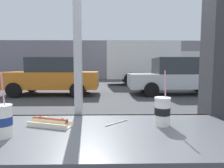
% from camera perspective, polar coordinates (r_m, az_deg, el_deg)
% --- Properties ---
extents(ground_plane, '(60.00, 60.00, 0.00)m').
position_cam_1_polar(ground_plane, '(9.39, -2.46, -2.69)').
color(ground_plane, '#424244').
extents(sidewalk_strip, '(16.00, 2.80, 0.12)m').
position_cam_1_polar(sidewalk_strip, '(3.16, -5.29, -17.90)').
color(sidewalk_strip, '#9E998E').
rests_on(sidewalk_strip, ground).
extents(building_facade_far, '(28.00, 1.20, 4.07)m').
position_cam_1_polar(building_facade_far, '(20.63, -1.74, 7.31)').
color(building_facade_far, gray).
rests_on(building_facade_far, ground).
extents(soda_cup_left, '(0.09, 0.09, 0.32)m').
position_cam_1_polar(soda_cup_left, '(1.08, -30.29, -9.60)').
color(soda_cup_left, white).
rests_on(soda_cup_left, window_counter).
extents(soda_cup_right, '(0.09, 0.09, 0.33)m').
position_cam_1_polar(soda_cup_right, '(1.15, 15.08, -7.91)').
color(soda_cup_right, silver).
rests_on(soda_cup_right, window_counter).
extents(hotdog_tray_far, '(0.27, 0.16, 0.05)m').
position_cam_1_polar(hotdog_tray_far, '(1.17, -18.32, -10.99)').
color(hotdog_tray_far, beige).
rests_on(hotdog_tray_far, window_counter).
extents(loose_straw, '(0.15, 0.13, 0.01)m').
position_cam_1_polar(loose_straw, '(1.18, 1.54, -11.67)').
color(loose_straw, white).
rests_on(loose_straw, window_counter).
extents(parked_car_orange, '(4.28, 2.06, 1.71)m').
position_cam_1_polar(parked_car_orange, '(9.16, -17.51, 2.33)').
color(parked_car_orange, orange).
rests_on(parked_car_orange, ground).
extents(parked_car_silver, '(4.60, 1.92, 1.72)m').
position_cam_1_polar(parked_car_silver, '(9.40, 19.55, 2.32)').
color(parked_car_silver, '#BCBCC1').
rests_on(parked_car_silver, ground).
extents(box_truck, '(6.74, 2.44, 3.03)m').
position_cam_1_polar(box_truck, '(14.07, 11.68, 6.57)').
color(box_truck, silver).
rests_on(box_truck, ground).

